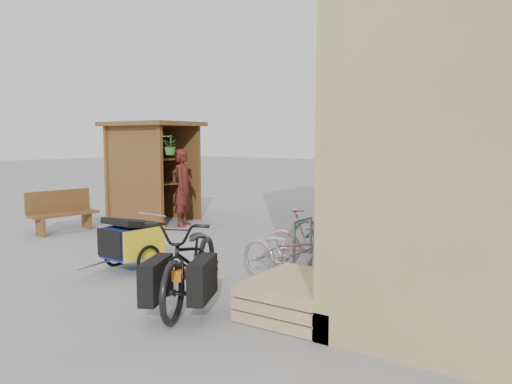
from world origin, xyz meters
The scene contains 17 objects.
ground centered at (0.00, 0.00, 0.00)m, with size 80.00×80.00×0.00m, color gray.
kiosk centered at (-3.28, 2.47, 1.55)m, with size 2.49×1.65×2.40m.
bike_rack centered at (2.30, 2.40, 0.52)m, with size 0.05×5.35×0.86m.
pallet_stack centered at (3.00, -1.40, 0.21)m, with size 1.00×1.20×0.40m.
bench centered at (-3.67, 0.27, 0.46)m, with size 0.67×1.47×0.90m.
shopping_carts centered at (3.00, 6.61, 0.65)m, with size 0.62×1.72×1.12m.
child_trailer centered at (-0.07, -1.07, 0.46)m, with size 0.86×1.43×0.84m.
cargo_bike centered at (1.79, -1.82, 0.54)m, with size 1.51×2.18×1.09m.
person_kiosk centered at (-2.04, 2.30, 0.88)m, with size 0.64×0.42×1.77m, color maroon.
bike_0 centered at (2.34, -0.43, 0.44)m, with size 0.58×1.67×0.88m, color #A0A0A5.
bike_1 centered at (2.20, 0.50, 0.46)m, with size 0.43×1.54×0.93m, color pink.
bike_2 centered at (2.17, 1.66, 0.46)m, with size 0.61×1.74×0.92m, color #1D7474.
bike_3 centered at (2.29, 2.06, 0.53)m, with size 0.50×1.77×1.06m, color pink.
bike_4 centered at (2.16, 2.93, 0.42)m, with size 0.56×1.59×0.84m, color #9B2E1C.
bike_5 centered at (2.30, 3.27, 0.47)m, with size 0.44×1.55×0.93m, color pink.
bike_6 centered at (2.36, 4.15, 0.49)m, with size 0.65×1.87×0.98m, color silver.
bike_7 centered at (2.18, 4.33, 0.48)m, with size 0.45×1.58×0.95m, color #1D7474.
Camera 1 is at (5.64, -6.22, 1.98)m, focal length 35.00 mm.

